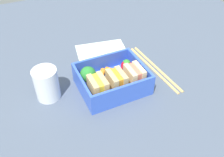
{
  "coord_description": "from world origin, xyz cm",
  "views": [
    {
      "loc": [
        18.72,
        40.11,
        41.2
      ],
      "look_at": [
        0.0,
        0.0,
        2.7
      ],
      "focal_mm": 40.0,
      "sensor_mm": 36.0,
      "label": 1
    }
  ],
  "objects_px": {
    "folded_napkin": "(101,50)",
    "drinking_glass": "(47,84)",
    "sandwich_left": "(134,76)",
    "carrot_stick_left": "(101,76)",
    "strawberry_far_left": "(126,66)",
    "sandwich_center": "(98,88)",
    "carrot_stick_far_left": "(114,72)",
    "chopstick_pair": "(155,68)",
    "broccoli_floret": "(88,75)",
    "sandwich_center_left": "(117,82)"
  },
  "relations": [
    {
      "from": "sandwich_center_left",
      "to": "carrot_stick_left",
      "type": "distance_m",
      "value": 0.06
    },
    {
      "from": "drinking_glass",
      "to": "folded_napkin",
      "type": "bearing_deg",
      "value": -146.97
    },
    {
      "from": "chopstick_pair",
      "to": "sandwich_center_left",
      "type": "bearing_deg",
      "value": 17.24
    },
    {
      "from": "carrot_stick_left",
      "to": "sandwich_center",
      "type": "bearing_deg",
      "value": 61.83
    },
    {
      "from": "strawberry_far_left",
      "to": "broccoli_floret",
      "type": "bearing_deg",
      "value": 4.69
    },
    {
      "from": "sandwich_center_left",
      "to": "strawberry_far_left",
      "type": "bearing_deg",
      "value": -134.85
    },
    {
      "from": "carrot_stick_far_left",
      "to": "chopstick_pair",
      "type": "xyz_separation_m",
      "value": [
        -0.11,
        0.01,
        -0.02
      ]
    },
    {
      "from": "sandwich_center_left",
      "to": "chopstick_pair",
      "type": "height_order",
      "value": "sandwich_center_left"
    },
    {
      "from": "sandwich_center",
      "to": "carrot_stick_far_left",
      "type": "relative_size",
      "value": 1.11
    },
    {
      "from": "strawberry_far_left",
      "to": "carrot_stick_left",
      "type": "height_order",
      "value": "strawberry_far_left"
    },
    {
      "from": "sandwich_left",
      "to": "drinking_glass",
      "type": "bearing_deg",
      "value": -16.88
    },
    {
      "from": "sandwich_center",
      "to": "sandwich_center_left",
      "type": "bearing_deg",
      "value": 180.0
    },
    {
      "from": "chopstick_pair",
      "to": "carrot_stick_left",
      "type": "bearing_deg",
      "value": -4.7
    },
    {
      "from": "carrot_stick_left",
      "to": "chopstick_pair",
      "type": "relative_size",
      "value": 0.22
    },
    {
      "from": "sandwich_center",
      "to": "strawberry_far_left",
      "type": "xyz_separation_m",
      "value": [
        -0.1,
        -0.05,
        -0.01
      ]
    },
    {
      "from": "folded_napkin",
      "to": "carrot_stick_far_left",
      "type": "bearing_deg",
      "value": 81.14
    },
    {
      "from": "sandwich_center",
      "to": "folded_napkin",
      "type": "relative_size",
      "value": 0.35
    },
    {
      "from": "carrot_stick_far_left",
      "to": "strawberry_far_left",
      "type": "bearing_deg",
      "value": -177.41
    },
    {
      "from": "sandwich_center_left",
      "to": "drinking_glass",
      "type": "bearing_deg",
      "value": -21.73
    },
    {
      "from": "sandwich_left",
      "to": "sandwich_center",
      "type": "distance_m",
      "value": 0.09
    },
    {
      "from": "carrot_stick_left",
      "to": "folded_napkin",
      "type": "relative_size",
      "value": 0.33
    },
    {
      "from": "sandwich_left",
      "to": "folded_napkin",
      "type": "bearing_deg",
      "value": -87.28
    },
    {
      "from": "sandwich_center",
      "to": "broccoli_floret",
      "type": "distance_m",
      "value": 0.05
    },
    {
      "from": "carrot_stick_far_left",
      "to": "sandwich_center",
      "type": "bearing_deg",
      "value": 39.41
    },
    {
      "from": "sandwich_left",
      "to": "sandwich_center_left",
      "type": "relative_size",
      "value": 1.0
    },
    {
      "from": "carrot_stick_left",
      "to": "drinking_glass",
      "type": "distance_m",
      "value": 0.13
    },
    {
      "from": "sandwich_center",
      "to": "strawberry_far_left",
      "type": "relative_size",
      "value": 1.42
    },
    {
      "from": "sandwich_left",
      "to": "broccoli_floret",
      "type": "distance_m",
      "value": 0.11
    },
    {
      "from": "strawberry_far_left",
      "to": "folded_napkin",
      "type": "distance_m",
      "value": 0.13
    },
    {
      "from": "drinking_glass",
      "to": "sandwich_left",
      "type": "bearing_deg",
      "value": 163.12
    },
    {
      "from": "strawberry_far_left",
      "to": "chopstick_pair",
      "type": "height_order",
      "value": "strawberry_far_left"
    },
    {
      "from": "sandwich_left",
      "to": "folded_napkin",
      "type": "xyz_separation_m",
      "value": [
        0.01,
        -0.18,
        -0.03
      ]
    },
    {
      "from": "carrot_stick_far_left",
      "to": "carrot_stick_left",
      "type": "xyz_separation_m",
      "value": [
        0.03,
        -0.0,
        -0.0
      ]
    },
    {
      "from": "strawberry_far_left",
      "to": "drinking_glass",
      "type": "bearing_deg",
      "value": -1.26
    },
    {
      "from": "drinking_glass",
      "to": "folded_napkin",
      "type": "xyz_separation_m",
      "value": [
        -0.18,
        -0.12,
        -0.04
      ]
    },
    {
      "from": "sandwich_center_left",
      "to": "folded_napkin",
      "type": "distance_m",
      "value": 0.18
    },
    {
      "from": "sandwich_center",
      "to": "strawberry_far_left",
      "type": "bearing_deg",
      "value": -151.54
    },
    {
      "from": "strawberry_far_left",
      "to": "chopstick_pair",
      "type": "distance_m",
      "value": 0.08
    },
    {
      "from": "sandwich_left",
      "to": "carrot_stick_left",
      "type": "relative_size",
      "value": 1.05
    },
    {
      "from": "sandwich_center_left",
      "to": "drinking_glass",
      "type": "xyz_separation_m",
      "value": [
        0.15,
        -0.06,
        0.0
      ]
    },
    {
      "from": "folded_napkin",
      "to": "drinking_glass",
      "type": "bearing_deg",
      "value": 33.03
    },
    {
      "from": "strawberry_far_left",
      "to": "folded_napkin",
      "type": "xyz_separation_m",
      "value": [
        0.02,
        -0.12,
        -0.03
      ]
    },
    {
      "from": "sandwich_left",
      "to": "sandwich_center_left",
      "type": "height_order",
      "value": "same"
    },
    {
      "from": "sandwich_center",
      "to": "broccoli_floret",
      "type": "relative_size",
      "value": 1.0
    },
    {
      "from": "sandwich_center",
      "to": "broccoli_floret",
      "type": "xyz_separation_m",
      "value": [
        0.01,
        -0.05,
        0.01
      ]
    },
    {
      "from": "broccoli_floret",
      "to": "chopstick_pair",
      "type": "relative_size",
      "value": 0.23
    },
    {
      "from": "strawberry_far_left",
      "to": "folded_napkin",
      "type": "bearing_deg",
      "value": -82.52
    },
    {
      "from": "carrot_stick_far_left",
      "to": "drinking_glass",
      "type": "bearing_deg",
      "value": -2.1
    },
    {
      "from": "strawberry_far_left",
      "to": "carrot_stick_far_left",
      "type": "bearing_deg",
      "value": 2.59
    },
    {
      "from": "chopstick_pair",
      "to": "folded_napkin",
      "type": "bearing_deg",
      "value": -54.9
    }
  ]
}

